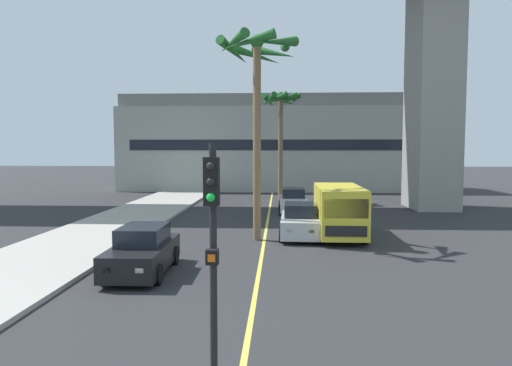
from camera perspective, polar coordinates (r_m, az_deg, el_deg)
sidewalk_left at (r=18.18m, az=-26.06°, el=-9.07°), size 4.80×80.00×0.15m
lane_stripe_center at (r=23.83m, az=1.22°, el=-5.74°), size 0.14×56.00×0.01m
pier_building_backdrop at (r=47.83m, az=2.09°, el=4.75°), size 29.95×8.04×9.28m
car_queue_front at (r=22.03m, az=5.32°, el=-4.68°), size 1.93×4.15×1.56m
car_queue_second at (r=30.41m, az=4.52°, el=-2.22°), size 1.88×4.12×1.56m
car_queue_third at (r=16.11m, az=-13.58°, el=-8.08°), size 1.90×4.13×1.56m
delivery_van at (r=22.16m, az=10.01°, el=-3.20°), size 2.19×5.27×2.36m
traffic_light_median_near at (r=7.55m, az=-5.28°, el=-6.50°), size 0.24×0.37×4.20m
palm_tree_near_median at (r=21.22m, az=0.19°, el=13.48°), size 3.69×3.70×9.08m
palm_tree_mid_median at (r=36.56m, az=3.04°, el=8.73°), size 3.15×3.18×8.45m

